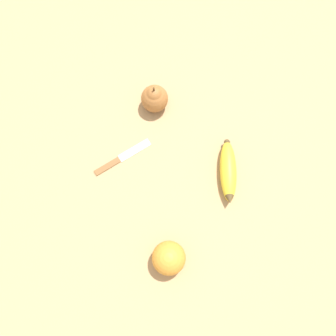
{
  "coord_description": "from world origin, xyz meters",
  "views": [
    {
      "loc": [
        0.13,
        0.14,
        0.87
      ],
      "look_at": [
        -0.09,
        -0.01,
        0.03
      ],
      "focal_mm": 35.0,
      "sensor_mm": 36.0,
      "label": 1
    }
  ],
  "objects_px": {
    "orange": "(169,258)",
    "pear": "(155,98)",
    "paring_knife": "(121,158)",
    "banana": "(228,171)"
  },
  "relations": [
    {
      "from": "paring_knife",
      "to": "banana",
      "type": "bearing_deg",
      "value": 48.95
    },
    {
      "from": "banana",
      "to": "pear",
      "type": "height_order",
      "value": "pear"
    },
    {
      "from": "pear",
      "to": "orange",
      "type": "bearing_deg",
      "value": 39.94
    },
    {
      "from": "banana",
      "to": "paring_knife",
      "type": "height_order",
      "value": "banana"
    },
    {
      "from": "orange",
      "to": "pear",
      "type": "xyz_separation_m",
      "value": [
        -0.34,
        -0.28,
        0.0
      ]
    },
    {
      "from": "paring_knife",
      "to": "orange",
      "type": "bearing_deg",
      "value": -6.2
    },
    {
      "from": "pear",
      "to": "paring_knife",
      "type": "xyz_separation_m",
      "value": [
        0.19,
        0.02,
        -0.04
      ]
    },
    {
      "from": "banana",
      "to": "paring_knife",
      "type": "distance_m",
      "value": 0.3
    },
    {
      "from": "orange",
      "to": "pear",
      "type": "relative_size",
      "value": 0.87
    },
    {
      "from": "orange",
      "to": "paring_knife",
      "type": "relative_size",
      "value": 0.5
    }
  ]
}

